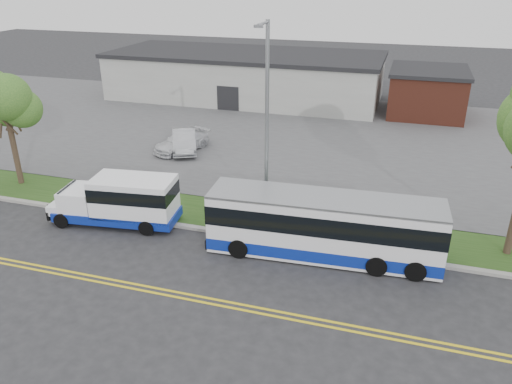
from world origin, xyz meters
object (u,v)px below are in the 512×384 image
(tree_west, at_px, (4,98))
(parked_car_a, at_px, (184,140))
(streetlight_near, at_px, (266,121))
(transit_bus, at_px, (323,226))
(shuttle_bus, at_px, (123,199))
(pedestrian, at_px, (121,185))
(parked_car_b, at_px, (181,142))

(tree_west, height_order, parked_car_a, tree_west)
(streetlight_near, bearing_deg, parked_car_a, 134.17)
(streetlight_near, height_order, transit_bus, streetlight_near)
(tree_west, bearing_deg, shuttle_bus, -16.82)
(pedestrian, relative_size, parked_car_a, 0.36)
(transit_bus, distance_m, parked_car_a, 15.60)
(shuttle_bus, xyz_separation_m, pedestrian, (-1.57, 2.39, -0.42))
(tree_west, distance_m, pedestrian, 7.99)
(shuttle_bus, distance_m, transit_bus, 9.85)
(streetlight_near, relative_size, parked_car_a, 2.17)
(transit_bus, bearing_deg, tree_west, 168.55)
(tree_west, height_order, transit_bus, tree_west)
(streetlight_near, bearing_deg, parked_car_b, 135.09)
(tree_west, height_order, pedestrian, tree_west)
(shuttle_bus, bearing_deg, parked_car_a, 91.28)
(tree_west, height_order, parked_car_b, tree_west)
(streetlight_near, bearing_deg, transit_bus, -33.67)
(streetlight_near, distance_m, shuttle_bus, 8.00)
(transit_bus, bearing_deg, pedestrian, 164.49)
(streetlight_near, xyz_separation_m, parked_car_b, (-8.41, 8.38, -4.52))
(pedestrian, xyz_separation_m, parked_car_b, (-0.18, 8.04, -0.17))
(streetlight_near, xyz_separation_m, pedestrian, (-8.23, 0.34, -4.35))
(pedestrian, bearing_deg, transit_bus, 147.78)
(shuttle_bus, height_order, transit_bus, transit_bus)
(streetlight_near, height_order, pedestrian, streetlight_near)
(streetlight_near, height_order, parked_car_a, streetlight_near)
(tree_west, xyz_separation_m, transit_bus, (18.19, -2.60, -3.72))
(shuttle_bus, height_order, parked_car_b, shuttle_bus)
(tree_west, relative_size, parked_car_a, 1.58)
(transit_bus, xyz_separation_m, parked_car_a, (-11.42, 10.60, -0.58))
(shuttle_bus, relative_size, pedestrian, 4.18)
(transit_bus, bearing_deg, streetlight_near, 143.02)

